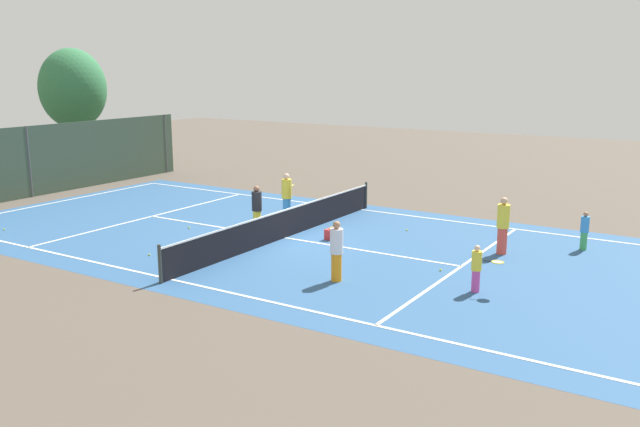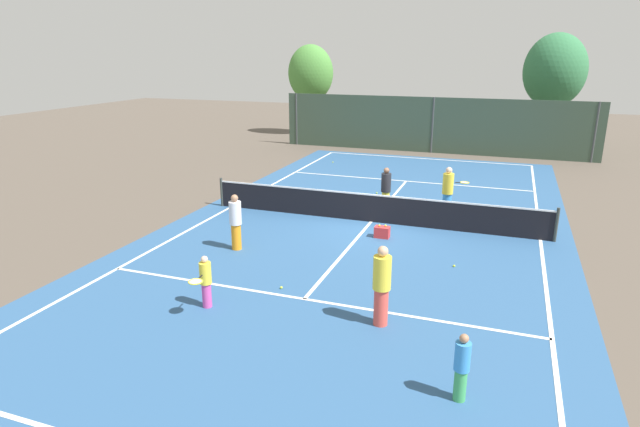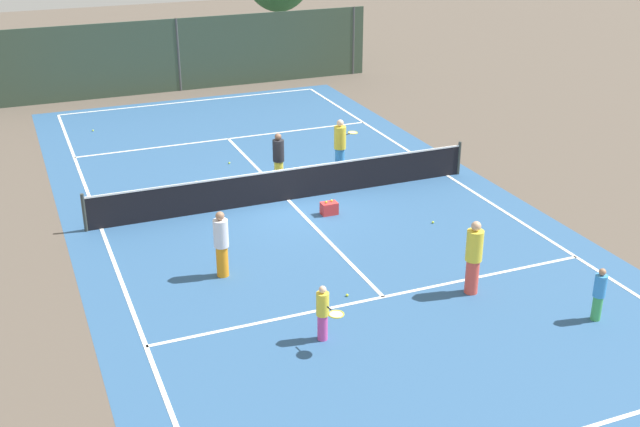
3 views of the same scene
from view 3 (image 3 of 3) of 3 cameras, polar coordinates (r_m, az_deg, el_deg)
ground_plane at (r=23.87m, az=-2.30°, el=0.97°), size 80.00×80.00×0.00m
court_surface at (r=23.87m, az=-2.30°, el=0.98°), size 13.00×25.00×0.01m
tennis_net at (r=23.68m, az=-2.32°, el=2.11°), size 11.90×0.10×1.10m
perimeter_fence at (r=36.34m, az=-10.13°, el=11.12°), size 18.00×0.12×3.20m
player_0 at (r=25.74m, az=1.46°, el=4.88°), size 0.96×0.62×1.81m
player_1 at (r=18.62m, az=10.96°, el=-3.07°), size 0.39×0.39×1.82m
player_2 at (r=19.22m, az=-7.09°, el=-2.14°), size 0.36×0.36×1.70m
player_3 at (r=18.37m, az=19.39°, el=-5.46°), size 0.27×0.27×1.26m
player_4 at (r=24.80m, az=-2.99°, el=3.95°), size 0.36×0.36×1.68m
player_5 at (r=16.62m, az=0.23°, el=-7.11°), size 0.40×0.85×1.27m
ball_crate at (r=22.80m, az=0.66°, el=0.38°), size 0.47×0.31×0.43m
tennis_ball_0 at (r=26.52m, az=1.04°, el=3.40°), size 0.07×0.07×0.07m
tennis_ball_1 at (r=31.50m, az=-15.98°, el=5.75°), size 0.07×0.07×0.07m
tennis_ball_2 at (r=25.49m, az=-8.86°, el=2.27°), size 0.07×0.07×0.07m
tennis_ball_3 at (r=25.02m, az=-13.00°, el=1.53°), size 0.07×0.07×0.07m
tennis_ball_4 at (r=22.49m, az=8.10°, el=-0.62°), size 0.07×0.07×0.07m
tennis_ball_5 at (r=18.54m, az=1.96°, el=-5.88°), size 0.07×0.07×0.07m
tennis_ball_6 at (r=27.01m, az=-6.52°, el=3.62°), size 0.07×0.07×0.07m
tennis_ball_7 at (r=26.41m, az=8.60°, el=3.05°), size 0.07×0.07×0.07m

